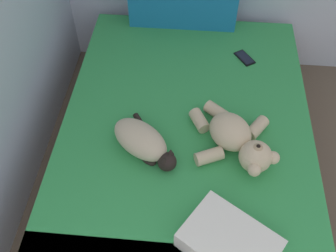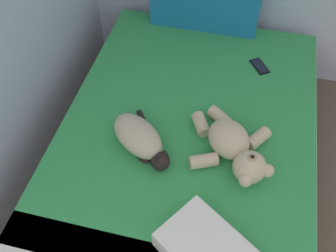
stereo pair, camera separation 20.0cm
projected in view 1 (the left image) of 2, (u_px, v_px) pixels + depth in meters
bed at (185, 148)px, 2.38m from camera, size 1.47×2.09×0.46m
cat at (143, 142)px, 2.03m from camera, size 0.40×0.40×0.15m
teddy_bear at (237, 139)px, 2.03m from camera, size 0.47×0.52×0.18m
cell_phone at (245, 58)px, 2.55m from camera, size 0.14×0.16×0.01m
throw_pillow at (229, 243)px, 1.69m from camera, size 0.49×0.45×0.11m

